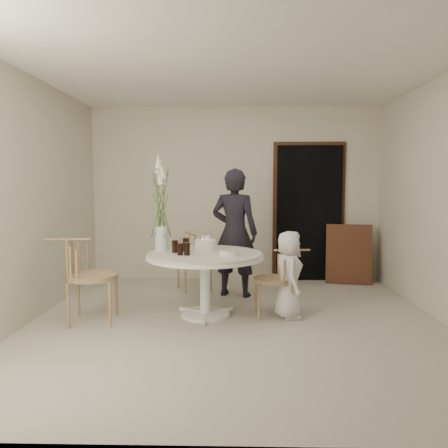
{
  "coord_description": "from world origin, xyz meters",
  "views": [
    {
      "loc": [
        -0.02,
        -4.64,
        1.51
      ],
      "look_at": [
        -0.14,
        0.3,
        1.06
      ],
      "focal_mm": 35.0,
      "sensor_mm": 36.0,
      "label": 1
    }
  ],
  "objects_px": {
    "chair_far": "(192,253)",
    "boy": "(289,275)",
    "table": "(205,263)",
    "chair_right": "(283,272)",
    "chair_left": "(80,268)",
    "girl": "(235,233)",
    "flower_vase": "(161,207)",
    "birthday_cake": "(206,245)"
  },
  "relations": [
    {
      "from": "chair_far",
      "to": "boy",
      "type": "height_order",
      "value": "boy"
    },
    {
      "from": "table",
      "to": "chair_right",
      "type": "distance_m",
      "value": 0.89
    },
    {
      "from": "chair_left",
      "to": "girl",
      "type": "relative_size",
      "value": 0.55
    },
    {
      "from": "table",
      "to": "flower_vase",
      "type": "distance_m",
      "value": 0.83
    },
    {
      "from": "table",
      "to": "boy",
      "type": "height_order",
      "value": "boy"
    },
    {
      "from": "boy",
      "to": "birthday_cake",
      "type": "relative_size",
      "value": 3.94
    },
    {
      "from": "girl",
      "to": "boy",
      "type": "height_order",
      "value": "girl"
    },
    {
      "from": "chair_far",
      "to": "flower_vase",
      "type": "relative_size",
      "value": 0.7
    },
    {
      "from": "table",
      "to": "boy",
      "type": "xyz_separation_m",
      "value": [
        0.95,
        -0.04,
        -0.12
      ]
    },
    {
      "from": "table",
      "to": "flower_vase",
      "type": "bearing_deg",
      "value": 161.6
    },
    {
      "from": "birthday_cake",
      "to": "table",
      "type": "bearing_deg",
      "value": -87.91
    },
    {
      "from": "chair_left",
      "to": "girl",
      "type": "height_order",
      "value": "girl"
    },
    {
      "from": "chair_right",
      "to": "girl",
      "type": "distance_m",
      "value": 1.11
    },
    {
      "from": "birthday_cake",
      "to": "girl",
      "type": "bearing_deg",
      "value": 63.49
    },
    {
      "from": "chair_left",
      "to": "boy",
      "type": "height_order",
      "value": "boy"
    },
    {
      "from": "chair_far",
      "to": "birthday_cake",
      "type": "xyz_separation_m",
      "value": [
        0.27,
        -1.09,
        0.27
      ]
    },
    {
      "from": "girl",
      "to": "chair_right",
      "type": "bearing_deg",
      "value": 136.78
    },
    {
      "from": "table",
      "to": "girl",
      "type": "xyz_separation_m",
      "value": [
        0.34,
        0.92,
        0.24
      ]
    },
    {
      "from": "chair_right",
      "to": "girl",
      "type": "bearing_deg",
      "value": -152.45
    },
    {
      "from": "chair_left",
      "to": "chair_right",
      "type": "bearing_deg",
      "value": -88.65
    },
    {
      "from": "chair_right",
      "to": "chair_left",
      "type": "bearing_deg",
      "value": -86.58
    },
    {
      "from": "table",
      "to": "boy",
      "type": "relative_size",
      "value": 1.35
    },
    {
      "from": "boy",
      "to": "flower_vase",
      "type": "xyz_separation_m",
      "value": [
        -1.47,
        0.22,
        0.74
      ]
    },
    {
      "from": "chair_far",
      "to": "flower_vase",
      "type": "distance_m",
      "value": 1.38
    },
    {
      "from": "table",
      "to": "boy",
      "type": "bearing_deg",
      "value": -2.55
    },
    {
      "from": "chair_far",
      "to": "birthday_cake",
      "type": "relative_size",
      "value": 3.21
    },
    {
      "from": "flower_vase",
      "to": "boy",
      "type": "bearing_deg",
      "value": -8.36
    },
    {
      "from": "girl",
      "to": "chair_far",
      "type": "bearing_deg",
      "value": -17.59
    },
    {
      "from": "chair_right",
      "to": "chair_far",
      "type": "bearing_deg",
      "value": -141.94
    },
    {
      "from": "chair_right",
      "to": "flower_vase",
      "type": "xyz_separation_m",
      "value": [
        -1.41,
        0.15,
        0.73
      ]
    },
    {
      "from": "chair_far",
      "to": "birthday_cake",
      "type": "height_order",
      "value": "birthday_cake"
    },
    {
      "from": "chair_left",
      "to": "boy",
      "type": "xyz_separation_m",
      "value": [
        2.29,
        0.22,
        -0.11
      ]
    },
    {
      "from": "chair_far",
      "to": "boy",
      "type": "relative_size",
      "value": 0.81
    },
    {
      "from": "chair_left",
      "to": "table",
      "type": "bearing_deg",
      "value": -84.92
    },
    {
      "from": "chair_far",
      "to": "chair_right",
      "type": "relative_size",
      "value": 1.03
    },
    {
      "from": "boy",
      "to": "birthday_cake",
      "type": "distance_m",
      "value": 1.04
    },
    {
      "from": "birthday_cake",
      "to": "boy",
      "type": "bearing_deg",
      "value": -15.86
    },
    {
      "from": "girl",
      "to": "birthday_cake",
      "type": "bearing_deg",
      "value": 78.94
    },
    {
      "from": "flower_vase",
      "to": "birthday_cake",
      "type": "bearing_deg",
      "value": 6.17
    },
    {
      "from": "girl",
      "to": "boy",
      "type": "relative_size",
      "value": 1.74
    },
    {
      "from": "chair_right",
      "to": "girl",
      "type": "height_order",
      "value": "girl"
    },
    {
      "from": "chair_right",
      "to": "chair_left",
      "type": "distance_m",
      "value": 2.24
    }
  ]
}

